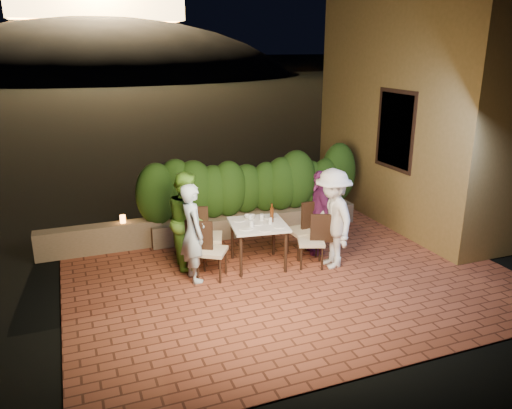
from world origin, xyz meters
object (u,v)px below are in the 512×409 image
chair_left_front (212,250)px  chair_right_front (311,240)px  chair_left_back (207,236)px  diner_purple (319,212)px  chair_right_back (302,229)px  diner_blue (193,233)px  diner_green (187,220)px  beer_bottle (272,213)px  parapet_lamp (123,219)px  diner_white (332,219)px  bowl (250,217)px  dining_table (258,244)px

chair_left_front → chair_right_front: size_ratio=1.03×
chair_left_front → chair_left_back: 0.51m
diner_purple → chair_right_front: bearing=-27.5°
chair_right_back → diner_blue: size_ratio=0.62×
chair_right_back → diner_green: 2.02m
beer_bottle → chair_left_front: bearing=-171.6°
chair_right_front → parapet_lamp: bearing=-12.9°
diner_white → parapet_lamp: size_ratio=11.99×
chair_right_back → beer_bottle: bearing=5.6°
diner_blue → diner_green: size_ratio=0.97×
beer_bottle → diner_blue: bearing=-175.0°
bowl → chair_right_front: chair_right_front is taller
parapet_lamp → beer_bottle: bearing=-34.8°
chair_right_back → parapet_lamp: 3.24m
chair_right_back → diner_purple: diner_purple is taller
parapet_lamp → chair_right_back: bearing=-26.7°
chair_left_back → chair_right_front: 1.73m
bowl → diner_white: size_ratio=0.11×
chair_right_front → parapet_lamp: chair_right_front is taller
bowl → chair_left_back: (-0.75, 0.02, -0.26)m
beer_bottle → chair_left_back: beer_bottle is taller
diner_blue → chair_left_front: bearing=-103.0°
chair_right_back → diner_white: diner_white is taller
beer_bottle → chair_right_front: beer_bottle is taller
diner_green → diner_white: (2.22, -0.90, 0.03)m
bowl → diner_purple: size_ratio=0.13×
chair_right_front → diner_white: size_ratio=0.55×
chair_left_back → chair_right_back: (1.66, -0.22, -0.03)m
diner_green → chair_left_back: bearing=-107.7°
chair_left_back → chair_right_front: (1.60, -0.67, -0.06)m
beer_bottle → diner_white: bearing=-26.6°
diner_purple → beer_bottle: bearing=-69.3°
chair_right_front → diner_blue: 2.00m
chair_left_back → diner_green: bearing=178.3°
diner_blue → diner_purple: bearing=-88.1°
dining_table → diner_white: diner_white is taller
chair_right_front → diner_green: 2.09m
chair_left_front → chair_right_front: (1.67, -0.17, -0.01)m
bowl → diner_purple: bearing=-7.4°
beer_bottle → diner_purple: 1.00m
dining_table → bowl: 0.50m
chair_left_back → chair_right_back: chair_left_back is taller
beer_bottle → chair_right_back: 0.77m
diner_white → diner_purple: (0.08, 0.60, -0.08)m
dining_table → diner_blue: size_ratio=0.57×
diner_blue → diner_green: diner_green is taller
beer_bottle → diner_white: (0.89, -0.45, -0.07)m
chair_left_front → chair_right_back: size_ratio=0.97×
chair_right_front → diner_white: bearing=-178.8°
bowl → parapet_lamp: bowl is taller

